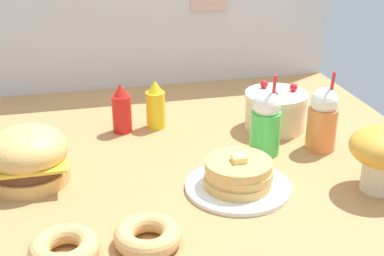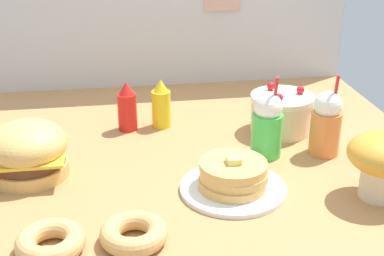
% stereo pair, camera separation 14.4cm
% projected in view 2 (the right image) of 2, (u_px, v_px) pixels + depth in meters
% --- Properties ---
extents(ground_plane, '(2.06, 2.07, 0.02)m').
position_uv_depth(ground_plane, '(178.00, 179.00, 1.96)').
color(ground_plane, '#B27F4C').
extents(burger, '(0.29, 0.29, 0.21)m').
position_uv_depth(burger, '(28.00, 151.00, 1.93)').
color(burger, '#DBA859').
rests_on(burger, ground_plane).
extents(pancake_stack, '(0.37, 0.37, 0.13)m').
position_uv_depth(pancake_stack, '(233.00, 179.00, 1.85)').
color(pancake_stack, white).
rests_on(pancake_stack, ground_plane).
extents(layer_cake, '(0.27, 0.27, 0.20)m').
position_uv_depth(layer_cake, '(282.00, 113.00, 2.30)').
color(layer_cake, beige).
rests_on(layer_cake, ground_plane).
extents(ketchup_bottle, '(0.08, 0.08, 0.22)m').
position_uv_depth(ketchup_bottle, '(127.00, 108.00, 2.30)').
color(ketchup_bottle, red).
rests_on(ketchup_bottle, ground_plane).
extents(mustard_bottle, '(0.08, 0.08, 0.22)m').
position_uv_depth(mustard_bottle, '(161.00, 105.00, 2.34)').
color(mustard_bottle, yellow).
rests_on(mustard_bottle, ground_plane).
extents(cream_soda_cup, '(0.12, 0.12, 0.33)m').
position_uv_depth(cream_soda_cup, '(267.00, 125.00, 2.06)').
color(cream_soda_cup, green).
rests_on(cream_soda_cup, ground_plane).
extents(orange_float_cup, '(0.12, 0.12, 0.33)m').
position_uv_depth(orange_float_cup, '(326.00, 123.00, 2.08)').
color(orange_float_cup, orange).
rests_on(orange_float_cup, ground_plane).
extents(donut_pink_glaze, '(0.20, 0.20, 0.06)m').
position_uv_depth(donut_pink_glaze, '(50.00, 242.00, 1.54)').
color(donut_pink_glaze, tan).
rests_on(donut_pink_glaze, ground_plane).
extents(donut_chocolate, '(0.20, 0.20, 0.06)m').
position_uv_depth(donut_chocolate, '(134.00, 233.00, 1.58)').
color(donut_chocolate, tan).
rests_on(donut_chocolate, ground_plane).
extents(mushroom_stool, '(0.24, 0.24, 0.23)m').
position_uv_depth(mushroom_stool, '(383.00, 160.00, 1.77)').
color(mushroom_stool, beige).
rests_on(mushroom_stool, ground_plane).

